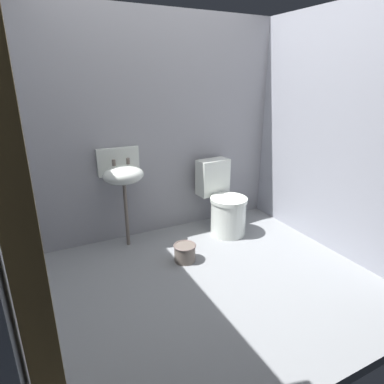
{
  "coord_description": "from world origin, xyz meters",
  "views": [
    {
      "loc": [
        -1.2,
        -2.12,
        1.65
      ],
      "look_at": [
        0.0,
        0.26,
        0.7
      ],
      "focal_mm": 30.5,
      "sensor_mm": 36.0,
      "label": 1
    }
  ],
  "objects": [
    {
      "name": "toilet_near_wall",
      "position": [
        0.61,
        0.71,
        0.32
      ],
      "size": [
        0.44,
        0.63,
        0.78
      ],
      "rotation": [
        0.0,
        0.0,
        3.24
      ],
      "color": "white",
      "rests_on": "ground"
    },
    {
      "name": "sink",
      "position": [
        -0.44,
        0.9,
        0.75
      ],
      "size": [
        0.42,
        0.35,
        0.99
      ],
      "color": "#6C6057",
      "rests_on": "ground"
    },
    {
      "name": "wall_right",
      "position": [
        1.41,
        0.1,
        1.14
      ],
      "size": [
        0.1,
        2.32,
        2.27
      ],
      "primitive_type": "cube",
      "color": "#9496A3",
      "rests_on": "ground"
    },
    {
      "name": "wooden_door_post",
      "position": [
        -1.28,
        -0.91,
        1.14
      ],
      "size": [
        0.13,
        0.13,
        2.27
      ],
      "primitive_type": "cube",
      "color": "olive",
      "rests_on": "ground"
    },
    {
      "name": "wall_back",
      "position": [
        0.0,
        1.11,
        1.14
      ],
      "size": [
        3.12,
        0.1,
        2.27
      ],
      "primitive_type": "cube",
      "color": "#93949B",
      "rests_on": "ground"
    },
    {
      "name": "ground_plane",
      "position": [
        0.0,
        0.0,
        -0.04
      ],
      "size": [
        3.12,
        2.52,
        0.08
      ],
      "primitive_type": "cube",
      "color": "gray"
    },
    {
      "name": "bucket",
      "position": [
        -0.05,
        0.32,
        0.09
      ],
      "size": [
        0.21,
        0.21,
        0.17
      ],
      "color": "#6C6057",
      "rests_on": "ground"
    }
  ]
}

